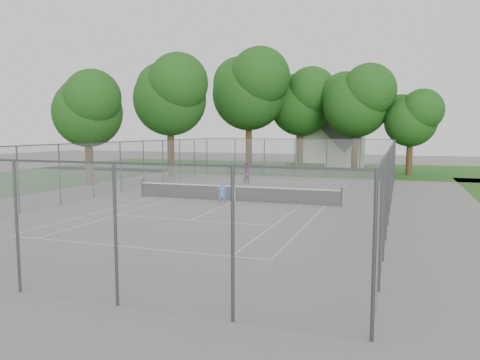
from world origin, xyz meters
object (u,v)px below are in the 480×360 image
(tennis_net, at_px, (235,193))
(house, at_px, (332,136))
(girl_player, at_px, (222,193))
(woman_player, at_px, (247,174))

(tennis_net, xyz_separation_m, house, (1.77, 28.92, 3.14))
(tennis_net, bearing_deg, house, 86.50)
(tennis_net, relative_size, house, 1.42)
(tennis_net, xyz_separation_m, girl_player, (-0.15, -1.77, 0.20))
(house, xyz_separation_m, girl_player, (-1.92, -30.69, -2.94))
(girl_player, height_order, woman_player, woman_player)
(woman_player, bearing_deg, girl_player, -66.10)
(tennis_net, bearing_deg, girl_player, -94.84)
(tennis_net, relative_size, woman_player, 7.92)
(girl_player, bearing_deg, tennis_net, -115.41)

